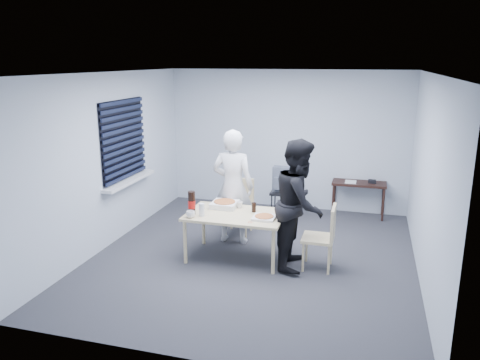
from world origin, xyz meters
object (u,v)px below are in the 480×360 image
(chair_right, at_px, (325,233))
(soda_bottle, at_px, (192,203))
(chair_far, at_px, (240,202))
(mug_b, at_px, (239,205))
(person_white, at_px, (233,187))
(mug_a, at_px, (191,214))
(stool, at_px, (282,197))
(person_black, at_px, (299,204))
(backpack, at_px, (282,180))
(side_table, at_px, (359,186))
(dining_table, at_px, (236,218))

(chair_right, bearing_deg, soda_bottle, -174.93)
(chair_far, bearing_deg, mug_b, -74.79)
(person_white, distance_m, mug_a, 1.01)
(chair_far, distance_m, stool, 0.96)
(mug_a, bearing_deg, person_white, 70.68)
(chair_right, bearing_deg, mug_b, 166.63)
(chair_right, bearing_deg, chair_far, 144.47)
(chair_right, height_order, person_black, person_black)
(person_black, height_order, soda_bottle, person_black)
(chair_far, bearing_deg, backpack, 54.31)
(chair_right, xyz_separation_m, side_table, (0.37, 2.41, 0.04))
(person_black, bearing_deg, person_white, 61.49)
(side_table, bearing_deg, dining_table, -124.20)
(person_black, height_order, side_table, person_black)
(dining_table, xyz_separation_m, stool, (0.32, 1.81, -0.19))
(dining_table, distance_m, chair_right, 1.26)
(person_black, height_order, mug_a, person_black)
(dining_table, xyz_separation_m, chair_far, (-0.23, 1.03, -0.09))
(chair_right, relative_size, mug_a, 7.24)
(backpack, bearing_deg, soda_bottle, -138.48)
(dining_table, height_order, backpack, backpack)
(person_white, xyz_separation_m, mug_b, (0.20, -0.33, -0.17))
(person_black, bearing_deg, side_table, -16.93)
(dining_table, xyz_separation_m, person_black, (0.89, 0.00, 0.28))
(person_white, relative_size, soda_bottle, 5.32)
(chair_right, height_order, backpack, backpack)
(dining_table, relative_size, mug_a, 11.13)
(person_white, distance_m, stool, 1.40)
(chair_right, relative_size, stool, 1.71)
(soda_bottle, bearing_deg, side_table, 49.43)
(backpack, bearing_deg, stool, 65.99)
(dining_table, bearing_deg, stool, 79.99)
(mug_a, bearing_deg, person_black, 13.01)
(chair_far, height_order, chair_right, same)
(dining_table, height_order, chair_far, chair_far)
(person_black, xyz_separation_m, mug_b, (-0.92, 0.28, -0.17))
(person_black, bearing_deg, soda_bottle, 97.33)
(chair_far, height_order, person_white, person_white)
(chair_right, distance_m, mug_a, 1.84)
(mug_a, xyz_separation_m, soda_bottle, (-0.04, 0.14, 0.11))
(mug_a, bearing_deg, chair_far, 76.84)
(mug_b, bearing_deg, dining_table, -85.04)
(person_white, distance_m, side_table, 2.58)
(dining_table, distance_m, mug_b, 0.30)
(backpack, relative_size, soda_bottle, 1.34)
(chair_right, xyz_separation_m, soda_bottle, (-1.84, -0.16, 0.31))
(backpack, height_order, mug_b, backpack)
(person_white, xyz_separation_m, soda_bottle, (-0.36, -0.80, -0.06))
(chair_far, xyz_separation_m, mug_b, (0.21, -0.75, 0.20))
(stool, bearing_deg, soda_bottle, -114.33)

